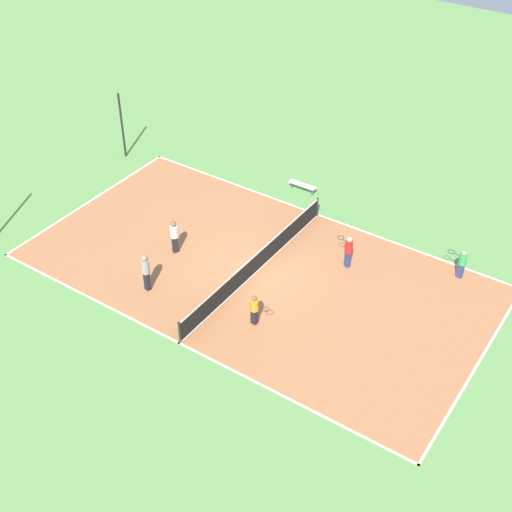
# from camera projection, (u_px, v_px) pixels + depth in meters

# --- Properties ---
(ground_plane) EXTENTS (80.00, 80.00, 0.00)m
(ground_plane) POSITION_uv_depth(u_px,v_px,m) (256.00, 272.00, 32.11)
(ground_plane) COLOR #60934C
(court_surface) EXTENTS (11.11, 20.75, 0.02)m
(court_surface) POSITION_uv_depth(u_px,v_px,m) (256.00, 272.00, 32.10)
(court_surface) COLOR #AD6B42
(court_surface) RESTS_ON ground_plane
(tennis_net) EXTENTS (10.91, 0.10, 1.03)m
(tennis_net) POSITION_uv_depth(u_px,v_px,m) (256.00, 262.00, 31.77)
(tennis_net) COLOR black
(tennis_net) RESTS_ON court_surface
(bench) EXTENTS (0.36, 1.54, 0.45)m
(bench) POSITION_uv_depth(u_px,v_px,m) (302.00, 185.00, 37.19)
(bench) COLOR silver
(bench) RESTS_ON ground_plane
(player_baseline_gray) EXTENTS (0.43, 0.43, 1.85)m
(player_baseline_gray) POSITION_uv_depth(u_px,v_px,m) (146.00, 270.00, 30.47)
(player_baseline_gray) COLOR black
(player_baseline_gray) RESTS_ON court_surface
(player_coach_red) EXTENTS (0.68, 0.99, 1.62)m
(player_coach_red) POSITION_uv_depth(u_px,v_px,m) (348.00, 250.00, 31.84)
(player_coach_red) COLOR navy
(player_coach_red) RESTS_ON court_surface
(player_center_orange) EXTENTS (0.45, 0.97, 1.46)m
(player_center_orange) POSITION_uv_depth(u_px,v_px,m) (255.00, 308.00, 28.90)
(player_center_orange) COLOR black
(player_center_orange) RESTS_ON court_surface
(player_far_green) EXTENTS (0.46, 0.97, 1.44)m
(player_far_green) POSITION_uv_depth(u_px,v_px,m) (462.00, 262.00, 31.30)
(player_far_green) COLOR navy
(player_far_green) RESTS_ON court_surface
(player_far_white) EXTENTS (0.49, 0.49, 1.69)m
(player_far_white) POSITION_uv_depth(u_px,v_px,m) (174.00, 235.00, 32.68)
(player_far_white) COLOR black
(player_far_white) RESTS_ON court_surface
(tennis_ball_midcourt) EXTENTS (0.07, 0.07, 0.07)m
(tennis_ball_midcourt) POSITION_uv_depth(u_px,v_px,m) (89.00, 205.00, 36.31)
(tennis_ball_midcourt) COLOR #CCE033
(tennis_ball_midcourt) RESTS_ON court_surface
(tennis_ball_near_net) EXTENTS (0.07, 0.07, 0.07)m
(tennis_ball_near_net) POSITION_uv_depth(u_px,v_px,m) (80.00, 287.00, 31.20)
(tennis_ball_near_net) COLOR #CCE033
(tennis_ball_near_net) RESTS_ON court_surface
(fence_post_back_right) EXTENTS (0.12, 0.12, 3.81)m
(fence_post_back_right) POSITION_uv_depth(u_px,v_px,m) (122.00, 126.00, 39.25)
(fence_post_back_right) COLOR black
(fence_post_back_right) RESTS_ON ground_plane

